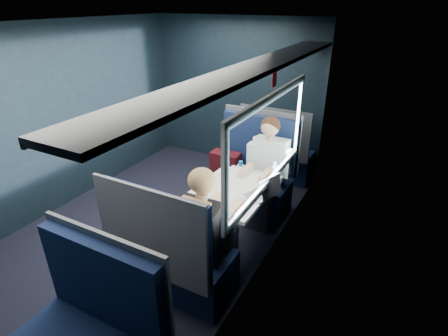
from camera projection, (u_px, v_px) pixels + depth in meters
The scene contains 12 objects.
ground at pixel (160, 222), 4.36m from camera, with size 2.80×4.20×0.01m, color black.
room_shell at pixel (151, 106), 3.70m from camera, with size 3.00×4.40×2.40m.
table at pixel (235, 195), 3.63m from camera, with size 0.62×1.00×0.74m.
seat_bay_near at pixel (251, 177), 4.51m from camera, with size 1.08×0.62×1.26m.
seat_bay_far at pixel (173, 258), 3.12m from camera, with size 1.04×0.62×1.26m.
seat_row_front at pixel (277, 154), 5.24m from camera, with size 1.04×0.51×1.16m.
man at pixel (267, 166), 4.13m from camera, with size 0.53×0.56×1.32m.
woman at pixel (206, 227), 3.01m from camera, with size 0.53×0.56×1.32m.
papers at pixel (228, 186), 3.64m from camera, with size 0.57×0.83×0.01m, color white.
laptop at pixel (265, 191), 3.44m from camera, with size 0.30×0.34×0.22m.
bottle_small at pixel (274, 174), 3.68m from camera, with size 0.07×0.07×0.23m.
cup at pixel (278, 174), 3.80m from camera, with size 0.07×0.07×0.09m, color white.
Camera 1 is at (2.40, -2.83, 2.50)m, focal length 28.00 mm.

